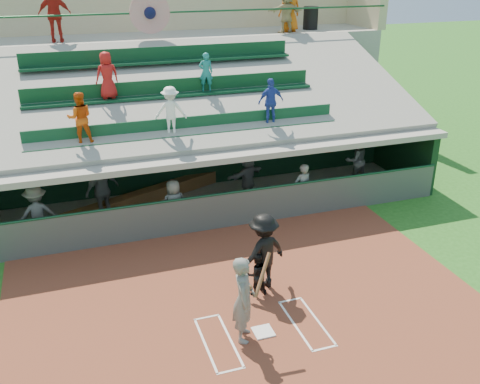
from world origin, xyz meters
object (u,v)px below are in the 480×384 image
object	(u,v)px
home_plate	(263,332)
batter_at_plate	(244,299)
trash_bin	(311,18)
catcher	(256,274)

from	to	relation	value
home_plate	batter_at_plate	distance (m)	1.06
home_plate	batter_at_plate	size ratio (longest dim) A/B	0.22
batter_at_plate	home_plate	bearing A→B (deg)	0.91
home_plate	trash_bin	size ratio (longest dim) A/B	0.45
batter_at_plate	trash_bin	world-z (taller)	trash_bin
batter_at_plate	trash_bin	xyz separation A→B (m)	(7.63, 13.23, 4.08)
batter_at_plate	trash_bin	bearing A→B (deg)	60.03
catcher	trash_bin	world-z (taller)	trash_bin
home_plate	trash_bin	world-z (taller)	trash_bin
batter_at_plate	catcher	world-z (taller)	batter_at_plate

